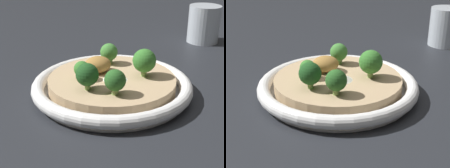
# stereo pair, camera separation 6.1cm
# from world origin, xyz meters

# --- Properties ---
(ground_plane) EXTENTS (6.00, 6.00, 0.00)m
(ground_plane) POSITION_xyz_m (0.00, 0.00, 0.00)
(ground_plane) COLOR #23262B
(risotto_bowl) EXTENTS (0.29, 0.29, 0.03)m
(risotto_bowl) POSITION_xyz_m (0.00, 0.00, 0.02)
(risotto_bowl) COLOR white
(risotto_bowl) RESTS_ON ground_plane
(cheese_sprinkle) EXTENTS (0.04, 0.04, 0.01)m
(cheese_sprinkle) POSITION_xyz_m (0.00, 0.01, 0.04)
(cheese_sprinkle) COLOR white
(cheese_sprinkle) RESTS_ON risotto_bowl
(crispy_onion_garnish) EXTENTS (0.05, 0.04, 0.03)m
(crispy_onion_garnish) POSITION_xyz_m (0.01, -0.03, 0.05)
(crispy_onion_garnish) COLOR #A37538
(crispy_onion_garnish) RESTS_ON risotto_bowl
(broccoli_back) EXTENTS (0.03, 0.03, 0.04)m
(broccoli_back) POSITION_xyz_m (0.03, 0.06, 0.06)
(broccoli_back) COLOR #84A856
(broccoli_back) RESTS_ON risotto_bowl
(broccoli_front) EXTENTS (0.03, 0.03, 0.04)m
(broccoli_front) POSITION_xyz_m (-0.03, -0.06, 0.06)
(broccoli_front) COLOR #668E47
(broccoli_front) RESTS_ON risotto_bowl
(broccoli_front_right) EXTENTS (0.03, 0.03, 0.03)m
(broccoli_front_right) POSITION_xyz_m (0.05, -0.01, 0.05)
(broccoli_front_right) COLOR #84A856
(broccoli_front_right) RESTS_ON risotto_bowl
(broccoli_back_left) EXTENTS (0.04, 0.04, 0.05)m
(broccoli_back_left) POSITION_xyz_m (-0.05, 0.02, 0.06)
(broccoli_back_left) COLOR #84A856
(broccoli_back_left) RESTS_ON risotto_bowl
(broccoli_back_right) EXTENTS (0.04, 0.04, 0.05)m
(broccoli_back_right) POSITION_xyz_m (0.06, 0.03, 0.06)
(broccoli_back_right) COLOR #759E4C
(broccoli_back_right) RESTS_ON risotto_bowl
(drinking_glass) EXTENTS (0.08, 0.08, 0.10)m
(drinking_glass) POSITION_xyz_m (-0.36, -0.18, 0.05)
(drinking_glass) COLOR silver
(drinking_glass) RESTS_ON ground_plane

